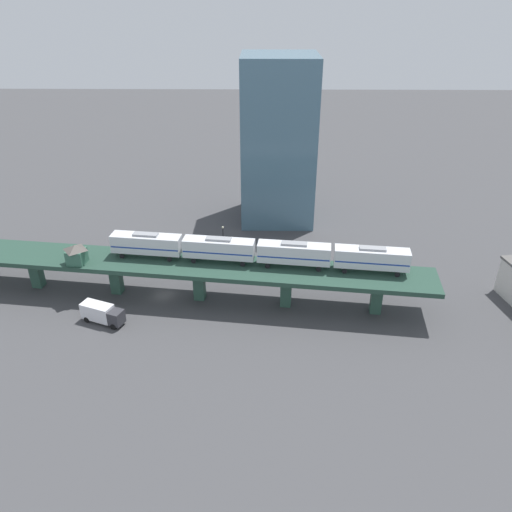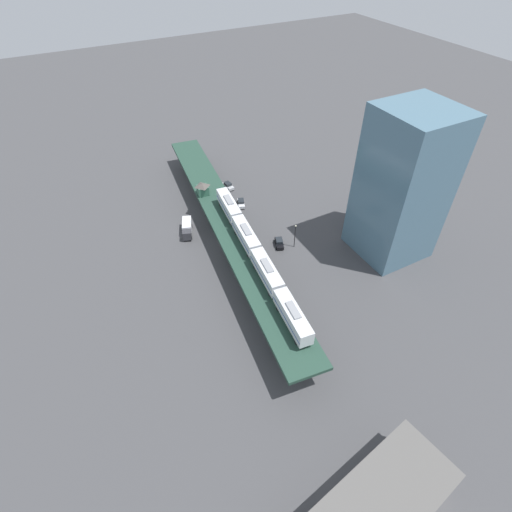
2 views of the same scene
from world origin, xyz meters
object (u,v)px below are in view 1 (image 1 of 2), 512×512
signal_hut (76,254)px  street_lamp (223,239)px  street_car_black (211,261)px  street_car_white (105,262)px  delivery_truck (102,313)px  subway_train (256,251)px  office_tower (278,141)px  street_car_silver (55,260)px

signal_hut → street_lamp: signal_hut is taller
street_car_black → street_lamp: size_ratio=0.68×
street_car_white → delivery_truck: (18.25, 4.74, 0.82)m
subway_train → signal_hut: size_ratio=13.87×
street_car_white → street_lamp: bearing=99.6°
street_car_white → office_tower: size_ratio=0.13×
street_car_white → street_car_black: bearing=92.0°
street_car_black → office_tower: size_ratio=0.13×
office_tower → street_car_black: bearing=-29.3°
street_lamp → office_tower: size_ratio=0.19×
signal_hut → office_tower: 50.30m
street_car_black → office_tower: bearing=150.7°
delivery_truck → office_tower: bearing=145.8°
street_car_white → office_tower: office_tower is taller
street_car_black → delivery_truck: (18.97, -15.77, 0.82)m
street_car_black → office_tower: 32.12m
subway_train → street_car_black: subway_train is taller
subway_train → street_car_black: bearing=-142.1°
signal_hut → office_tower: (-35.36, 34.53, 9.35)m
street_lamp → office_tower: office_tower is taller
street_car_black → street_lamp: street_lamp is taller
subway_train → street_car_white: 32.48m
street_car_silver → street_car_white: same height
street_lamp → street_car_silver: bearing=-84.3°
delivery_truck → office_tower: (-42.71, 29.07, 16.24)m
delivery_truck → street_lamp: size_ratio=1.08×
street_car_black → delivery_truck: size_ratio=0.63×
subway_train → signal_hut: 30.18m
subway_train → street_lamp: subway_train is taller
street_car_silver → office_tower: bearing=118.6°
signal_hut → delivery_truck: signal_hut is taller
street_car_silver → delivery_truck: 23.98m
delivery_truck → street_car_black: bearing=140.3°
street_car_black → street_car_silver: bearing=-89.7°
street_car_black → street_car_white: same height
street_car_silver → street_lamp: street_lamp is taller
subway_train → street_car_silver: (-11.32, -39.57, -8.46)m
street_car_black → office_tower: office_tower is taller
street_car_white → delivery_truck: 18.88m
subway_train → street_car_black: (-11.49, -8.93, -8.46)m
street_car_black → delivery_truck: delivery_truck is taller
street_lamp → office_tower: bearing=151.8°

